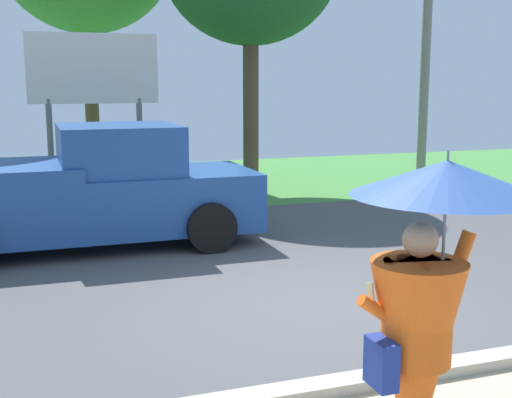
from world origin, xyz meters
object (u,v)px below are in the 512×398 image
Objects in this scene: monk_pedestrian at (425,303)px; pickup_truck at (90,191)px; utility_pole at (426,37)px; roadside_billboard at (94,81)px.

monk_pedestrian is 7.15m from pickup_truck.
utility_pole reaches higher than roadside_billboard.
monk_pedestrian is at bearing -74.09° from pickup_truck.
pickup_truck is at bearing -153.07° from utility_pole.
utility_pole reaches higher than pickup_truck.
pickup_truck is 3.90m from roadside_billboard.
pickup_truck is 10.39m from utility_pole.
utility_pole is (7.51, 11.54, 2.48)m from monk_pedestrian.
monk_pedestrian is 0.41× the size of pickup_truck.
utility_pole is 8.59m from roadside_billboard.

